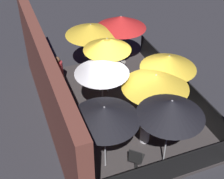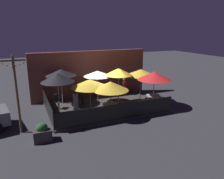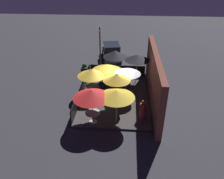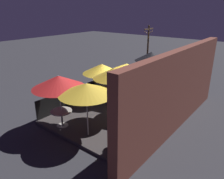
{
  "view_description": "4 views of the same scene",
  "coord_description": "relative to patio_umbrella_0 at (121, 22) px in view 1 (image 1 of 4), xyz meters",
  "views": [
    {
      "loc": [
        -8.42,
        3.68,
        7.91
      ],
      "look_at": [
        0.17,
        0.38,
        0.97
      ],
      "focal_mm": 50.0,
      "sensor_mm": 36.0,
      "label": 1
    },
    {
      "loc": [
        -4.86,
        -12.77,
        5.09
      ],
      "look_at": [
        0.73,
        0.29,
        1.12
      ],
      "focal_mm": 35.0,
      "sensor_mm": 36.0,
      "label": 2
    },
    {
      "loc": [
        13.71,
        0.81,
        8.64
      ],
      "look_at": [
        0.76,
        -0.16,
        1.15
      ],
      "focal_mm": 35.0,
      "sensor_mm": 36.0,
      "label": 3
    },
    {
      "loc": [
        8.38,
        5.82,
        4.99
      ],
      "look_at": [
        0.57,
        -0.36,
        1.27
      ],
      "focal_mm": 35.0,
      "sensor_mm": 36.0,
      "label": 4
    }
  ],
  "objects": [
    {
      "name": "fence_side_left",
      "position": [
        -6.66,
        1.16,
        -1.56
      ],
      "size": [
        0.05,
        4.75,
        0.95
      ],
      "color": "black",
      "rests_on": "patio_deck"
    },
    {
      "name": "patio_deck",
      "position": [
        -3.08,
        1.16,
        -2.1
      ],
      "size": [
        7.24,
        4.95,
        0.12
      ],
      "color": "#383333",
      "rests_on": "ground_plane"
    },
    {
      "name": "patio_chair_0",
      "position": [
        -4.9,
        -0.1,
        -1.54
      ],
      "size": [
        0.49,
        0.49,
        0.92
      ],
      "rotation": [
        0.0,
        0.0,
        -0.26
      ],
      "color": "black",
      "rests_on": "patio_deck"
    },
    {
      "name": "patron_1",
      "position": [
        -0.65,
        3.06,
        -1.46
      ],
      "size": [
        0.53,
        0.53,
        1.3
      ],
      "rotation": [
        0.0,
        0.0,
        3.52
      ],
      "color": "maroon",
      "rests_on": "patio_deck"
    },
    {
      "name": "patio_umbrella_4",
      "position": [
        -1.92,
        1.35,
        0.17
      ],
      "size": [
        1.81,
        1.81,
        2.45
      ],
      "color": "#B2B2B7",
      "rests_on": "patio_deck"
    },
    {
      "name": "patio_umbrella_1",
      "position": [
        -3.29,
        -0.52,
        -0.22
      ],
      "size": [
        2.07,
        2.07,
        2.08
      ],
      "color": "#B2B2B7",
      "rests_on": "patio_deck"
    },
    {
      "name": "patio_chair_1",
      "position": [
        -4.29,
        2.09,
        -1.52
      ],
      "size": [
        0.52,
        0.52,
        0.94
      ],
      "rotation": [
        0.0,
        0.0,
        -1.2
      ],
      "color": "black",
      "rests_on": "patio_deck"
    },
    {
      "name": "dining_table_1",
      "position": [
        -3.29,
        -0.52,
        -1.46
      ],
      "size": [
        0.94,
        0.94,
        0.73
      ],
      "color": "#9E998E",
      "rests_on": "patio_deck"
    },
    {
      "name": "patron_0",
      "position": [
        -4.96,
        1.14,
        -1.44
      ],
      "size": [
        0.43,
        0.43,
        1.3
      ],
      "rotation": [
        0.0,
        0.0,
        1.11
      ],
      "color": "silver",
      "rests_on": "patio_deck"
    },
    {
      "name": "patio_umbrella_0",
      "position": [
        0.0,
        0.0,
        0.0
      ],
      "size": [
        2.21,
        2.21,
        2.3
      ],
      "color": "#B2B2B7",
      "rests_on": "patio_deck"
    },
    {
      "name": "building_wall",
      "position": [
        -3.08,
        3.86,
        -0.4
      ],
      "size": [
        8.84,
        0.36,
        3.52
      ],
      "color": "brown",
      "rests_on": "ground_plane"
    },
    {
      "name": "patio_umbrella_2",
      "position": [
        -4.2,
        0.49,
        -0.21
      ],
      "size": [
        2.28,
        2.28,
        2.07
      ],
      "color": "#B2B2B7",
      "rests_on": "patio_deck"
    },
    {
      "name": "dining_table_0",
      "position": [
        0.0,
        0.0,
        -1.46
      ],
      "size": [
        0.92,
        0.92,
        0.72
      ],
      "color": "#9E998E",
      "rests_on": "patio_deck"
    },
    {
      "name": "patio_umbrella_7",
      "position": [
        -3.18,
        2.01,
        0.02
      ],
      "size": [
        1.89,
        1.89,
        2.24
      ],
      "color": "#B2B2B7",
      "rests_on": "patio_deck"
    },
    {
      "name": "patio_chair_2",
      "position": [
        -5.96,
        1.93,
        -1.53
      ],
      "size": [
        0.57,
        0.57,
        0.93
      ],
      "rotation": [
        0.0,
        0.0,
        -0.74
      ],
      "color": "black",
      "rests_on": "patio_deck"
    },
    {
      "name": "ground_plane",
      "position": [
        -3.08,
        1.16,
        -2.16
      ],
      "size": [
        60.0,
        60.0,
        0.0
      ],
      "primitive_type": "plane",
      "color": "#2D2D33"
    },
    {
      "name": "patio_umbrella_5",
      "position": [
        -6.0,
        0.98,
        0.2
      ],
      "size": [
        1.95,
        1.95,
        2.5
      ],
      "color": "#B2B2B7",
      "rests_on": "patio_deck"
    },
    {
      "name": "patio_umbrella_6",
      "position": [
        -5.48,
        2.74,
        0.14
      ],
      "size": [
        2.0,
        2.0,
        2.4
      ],
      "color": "#B2B2B7",
      "rests_on": "patio_deck"
    },
    {
      "name": "patio_umbrella_3",
      "position": [
        -0.16,
        1.42,
        -0.03
      ],
      "size": [
        2.16,
        2.16,
        2.23
      ],
      "color": "#B2B2B7",
      "rests_on": "patio_deck"
    },
    {
      "name": "fence_front",
      "position": [
        -3.08,
        -1.27,
        -1.56
      ],
      "size": [
        7.04,
        0.05,
        0.95
      ],
      "color": "black",
      "rests_on": "patio_deck"
    }
  ]
}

